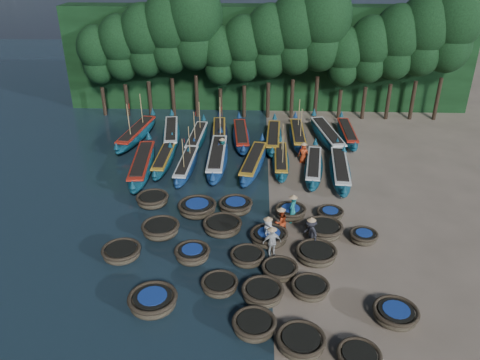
{
  "coord_description": "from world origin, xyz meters",
  "views": [
    {
      "loc": [
        -0.87,
        -23.82,
        15.28
      ],
      "look_at": [
        -1.96,
        3.69,
        1.3
      ],
      "focal_mm": 35.0,
      "sensor_mm": 36.0,
      "label": 1
    }
  ],
  "objects_px": {
    "fisherman_4": "(272,241)",
    "fisherman_6": "(303,152)",
    "coracle_16": "(222,226)",
    "coracle_24": "(330,214)",
    "coracle_18": "(324,230)",
    "long_boat_16": "(327,135)",
    "coracle_13": "(280,270)",
    "coracle_21": "(197,208)",
    "long_boat_15": "(298,135)",
    "coracle_11": "(192,254)",
    "coracle_20": "(153,200)",
    "long_boat_9": "(137,133)",
    "long_boat_8": "(340,170)",
    "fisherman_2": "(281,221)",
    "coracle_15": "(161,229)",
    "coracle_22": "(236,206)",
    "fisherman_3": "(311,232)",
    "coracle_14": "(316,254)",
    "long_boat_6": "(281,161)",
    "coracle_9": "(395,314)",
    "long_boat_14": "(273,137)",
    "long_boat_2": "(165,158)",
    "long_boat_7": "(314,167)",
    "coracle_2": "(254,326)",
    "coracle_23": "(290,212)",
    "coracle_17": "(269,237)",
    "long_boat_12": "(219,134)",
    "coracle_8": "(310,288)",
    "coracle_3": "(301,342)",
    "long_boat_1": "(142,164)",
    "coracle_6": "(220,285)",
    "coracle_19": "(364,237)",
    "long_boat_11": "(197,138)",
    "coracle_12": "(247,257)",
    "long_boat_17": "(347,133)",
    "fisherman_5": "(222,148)",
    "coracle_7": "(263,293)",
    "fisherman_0": "(268,230)",
    "long_boat_13": "(241,136)",
    "coracle_5": "(153,301)",
    "coracle_10": "(122,252)",
    "long_boat_3": "(186,165)"
  },
  "relations": [
    {
      "from": "long_boat_3",
      "to": "fisherman_0",
      "type": "relative_size",
      "value": 3.97
    },
    {
      "from": "coracle_16",
      "to": "coracle_24",
      "type": "height_order",
      "value": "coracle_16"
    },
    {
      "from": "coracle_15",
      "to": "long_boat_6",
      "type": "xyz_separation_m",
      "value": [
        7.33,
        9.8,
        0.03
      ]
    },
    {
      "from": "coracle_19",
      "to": "coracle_20",
      "type": "xyz_separation_m",
      "value": [
        -12.86,
        3.64,
        0.07
      ]
    },
    {
      "from": "coracle_11",
      "to": "coracle_18",
      "type": "distance_m",
      "value": 7.76
    },
    {
      "from": "long_boat_13",
      "to": "long_boat_16",
      "type": "height_order",
      "value": "long_boat_16"
    },
    {
      "from": "coracle_10",
      "to": "long_boat_12",
      "type": "height_order",
      "value": "long_boat_12"
    },
    {
      "from": "coracle_24",
      "to": "long_boat_2",
      "type": "bearing_deg",
      "value": 147.08
    },
    {
      "from": "coracle_12",
      "to": "long_boat_12",
      "type": "xyz_separation_m",
      "value": [
        -2.88,
        17.43,
        0.17
      ]
    },
    {
      "from": "coracle_7",
      "to": "long_boat_8",
      "type": "distance_m",
      "value": 14.69
    },
    {
      "from": "long_boat_17",
      "to": "fisherman_0",
      "type": "distance_m",
      "value": 17.7
    },
    {
      "from": "coracle_2",
      "to": "long_boat_7",
      "type": "relative_size",
      "value": 0.3
    },
    {
      "from": "coracle_13",
      "to": "long_boat_6",
      "type": "relative_size",
      "value": 0.31
    },
    {
      "from": "coracle_13",
      "to": "coracle_15",
      "type": "bearing_deg",
      "value": 153.22
    },
    {
      "from": "long_boat_9",
      "to": "fisherman_2",
      "type": "distance_m",
      "value": 18.59
    },
    {
      "from": "long_boat_15",
      "to": "coracle_9",
      "type": "bearing_deg",
      "value": -82.17
    },
    {
      "from": "coracle_9",
      "to": "coracle_15",
      "type": "bearing_deg",
      "value": 151.54
    },
    {
      "from": "coracle_19",
      "to": "long_boat_11",
      "type": "relative_size",
      "value": 0.21
    },
    {
      "from": "coracle_5",
      "to": "long_boat_9",
      "type": "height_order",
      "value": "long_boat_9"
    },
    {
      "from": "coracle_6",
      "to": "coracle_24",
      "type": "xyz_separation_m",
      "value": [
        6.28,
        7.01,
        -0.02
      ]
    },
    {
      "from": "long_boat_15",
      "to": "coracle_11",
      "type": "bearing_deg",
      "value": -111.3
    },
    {
      "from": "coracle_17",
      "to": "long_boat_6",
      "type": "bearing_deg",
      "value": 84.11
    },
    {
      "from": "coracle_20",
      "to": "long_boat_9",
      "type": "bearing_deg",
      "value": 108.16
    },
    {
      "from": "coracle_24",
      "to": "long_boat_7",
      "type": "distance_m",
      "value": 6.49
    },
    {
      "from": "long_boat_17",
      "to": "long_boat_16",
      "type": "bearing_deg",
      "value": -157.23
    },
    {
      "from": "coracle_18",
      "to": "long_boat_16",
      "type": "xyz_separation_m",
      "value": [
        2.01,
        14.59,
        0.15
      ]
    },
    {
      "from": "fisherman_4",
      "to": "fisherman_6",
      "type": "bearing_deg",
      "value": 60.7
    },
    {
      "from": "coracle_16",
      "to": "fisherman_2",
      "type": "bearing_deg",
      "value": -0.85
    },
    {
      "from": "coracle_21",
      "to": "fisherman_5",
      "type": "relative_size",
      "value": 1.41
    },
    {
      "from": "coracle_13",
      "to": "coracle_21",
      "type": "relative_size",
      "value": 0.93
    },
    {
      "from": "coracle_21",
      "to": "coracle_18",
      "type": "bearing_deg",
      "value": -15.93
    },
    {
      "from": "coracle_14",
      "to": "coracle_15",
      "type": "relative_size",
      "value": 1.15
    },
    {
      "from": "coracle_22",
      "to": "long_boat_6",
      "type": "relative_size",
      "value": 0.31
    },
    {
      "from": "coracle_3",
      "to": "long_boat_1",
      "type": "distance_m",
      "value": 19.74
    },
    {
      "from": "long_boat_2",
      "to": "long_boat_7",
      "type": "xyz_separation_m",
      "value": [
        11.3,
        -1.08,
        0.02
      ]
    },
    {
      "from": "coracle_22",
      "to": "fisherman_3",
      "type": "relative_size",
      "value": 1.15
    },
    {
      "from": "coracle_9",
      "to": "coracle_11",
      "type": "relative_size",
      "value": 1.31
    },
    {
      "from": "coracle_11",
      "to": "fisherman_4",
      "type": "distance_m",
      "value": 4.32
    },
    {
      "from": "long_boat_11",
      "to": "coracle_23",
      "type": "bearing_deg",
      "value": -55.64
    },
    {
      "from": "coracle_19",
      "to": "fisherman_5",
      "type": "height_order",
      "value": "fisherman_5"
    },
    {
      "from": "coracle_23",
      "to": "fisherman_4",
      "type": "bearing_deg",
      "value": -107.19
    },
    {
      "from": "coracle_20",
      "to": "long_boat_14",
      "type": "relative_size",
      "value": 0.32
    },
    {
      "from": "fisherman_6",
      "to": "long_boat_8",
      "type": "bearing_deg",
      "value": -21.84
    },
    {
      "from": "coracle_17",
      "to": "long_boat_12",
      "type": "height_order",
      "value": "long_boat_12"
    },
    {
      "from": "coracle_18",
      "to": "coracle_21",
      "type": "relative_size",
      "value": 0.91
    },
    {
      "from": "coracle_8",
      "to": "coracle_18",
      "type": "height_order",
      "value": "coracle_18"
    },
    {
      "from": "long_boat_14",
      "to": "long_boat_17",
      "type": "xyz_separation_m",
      "value": [
        6.43,
        1.26,
        -0.03
      ]
    },
    {
      "from": "fisherman_2",
      "to": "fisherman_3",
      "type": "height_order",
      "value": "fisherman_3"
    },
    {
      "from": "coracle_17",
      "to": "fisherman_4",
      "type": "xyz_separation_m",
      "value": [
        0.13,
        -1.2,
        0.51
      ]
    },
    {
      "from": "coracle_13",
      "to": "coracle_23",
      "type": "height_order",
      "value": "coracle_23"
    }
  ]
}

